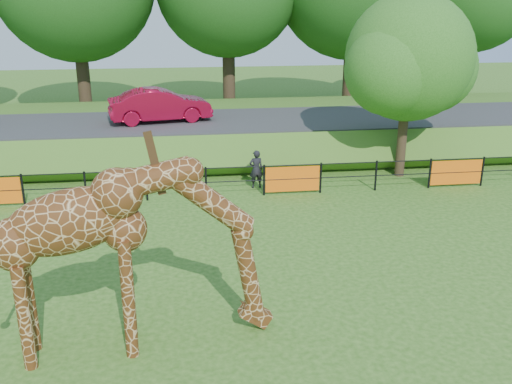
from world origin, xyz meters
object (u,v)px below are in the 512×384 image
giraffe (134,257)px  car_red (160,105)px  tree_east (411,62)px  visitor (256,169)px

giraffe → car_red: (0.09, 14.55, 0.21)m
giraffe → car_red: size_ratio=1.25×
giraffe → tree_east: tree_east is taller
car_red → visitor: size_ratio=3.09×
visitor → tree_east: 6.83m
tree_east → car_red: bearing=154.4°
giraffe → visitor: giraffe is taller
visitor → tree_east: tree_east is taller
giraffe → visitor: 10.07m
visitor → tree_east: (5.76, 0.78, 3.59)m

